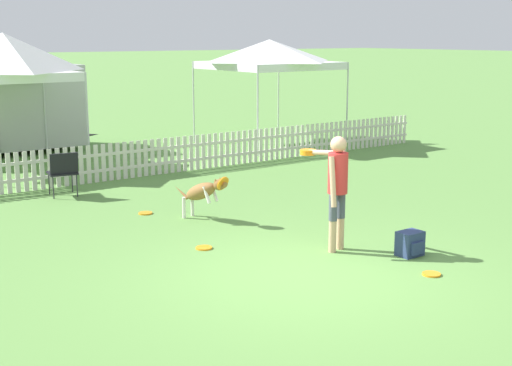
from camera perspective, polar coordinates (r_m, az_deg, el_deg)
The scene contains 11 objects.
ground_plane at distance 9.19m, azimuth 3.88°, elevation -7.42°, with size 240.00×240.00×0.00m, color #5B8C42.
handler_person at distance 10.06m, azimuth 6.39°, elevation 0.31°, with size 0.46×1.06×1.65m.
leaping_dog at distance 11.76m, azimuth -4.27°, elevation -0.67°, with size 0.47×1.18×0.80m.
frisbee_near_handler at distance 10.32m, azimuth -4.19°, elevation -5.19°, with size 0.24×0.24×0.02m.
frisbee_near_dog at distance 9.47m, azimuth 13.86°, elevation -7.09°, with size 0.24×0.24×0.02m.
frisbee_midfield at distance 12.41m, azimuth -8.84°, elevation -2.40°, with size 0.24×0.24×0.02m.
backpack_on_grass at distance 10.17m, azimuth 12.24°, elevation -4.77°, with size 0.35×0.30×0.35m.
picket_fence at distance 15.05m, azimuth -13.81°, elevation 1.40°, with size 19.57×0.04×0.80m.
folding_chair_blue_left at distance 13.96m, azimuth -15.18°, elevation 1.02°, with size 0.61×0.62×0.86m.
canopy_tent_main at distance 17.14m, azimuth -19.51°, elevation 9.50°, with size 2.72×2.72×3.07m.
canopy_tent_secondary at distance 20.01m, azimuth 1.08°, elevation 10.25°, with size 3.12×3.12×2.90m.
Camera 1 is at (-5.63, -6.61, 3.01)m, focal length 50.00 mm.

